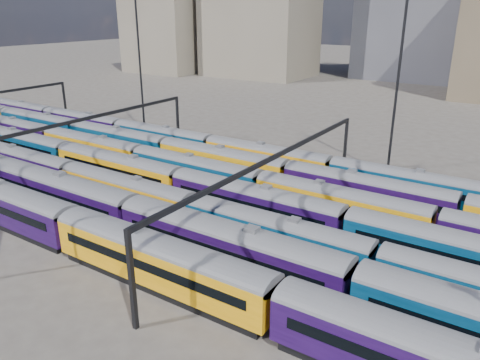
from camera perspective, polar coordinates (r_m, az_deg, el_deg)
The scene contains 12 objects.
ground at distance 55.21m, azimuth -5.13°, elevation -3.24°, with size 500.00×500.00×0.00m, color #46403B.
rake_0 at distance 33.56m, azimuth 4.61°, elevation -14.43°, with size 132.22×3.22×5.44m.
rake_1 at distance 40.66m, azimuth -1.58°, elevation -7.58°, with size 158.99×3.32×5.61m.
rake_2 at distance 55.09m, azimuth -13.79°, elevation -1.01°, with size 135.58×2.83×4.76m.
rake_3 at distance 62.84m, azimuth -14.67°, elevation 1.73°, with size 103.34×3.03×5.10m.
rake_4 at distance 66.89m, azimuth -12.16°, elevation 2.93°, with size 117.91×2.88×4.84m.
rake_5 at distance 70.02m, azimuth -9.04°, elevation 3.96°, with size 120.89×2.95×4.96m.
rake_6 at distance 70.98m, azimuth -3.66°, elevation 4.32°, with size 116.65×2.85×4.78m.
gantry_1 at distance 66.87m, azimuth -18.98°, elevation 6.05°, with size 0.35×40.35×8.03m.
gantry_2 at distance 47.54m, azimuth 4.13°, elevation 1.63°, with size 0.35×40.35×8.03m.
mast_1 at distance 87.53m, azimuth -12.18°, elevation 14.58°, with size 1.40×0.50×25.60m.
mast_3 at distance 66.09m, azimuth 18.79°, elevation 12.28°, with size 1.40×0.50×25.60m.
Camera 1 is at (31.87, -39.41, 21.90)m, focal length 35.00 mm.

